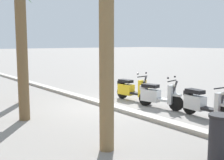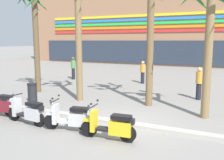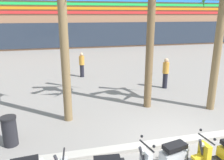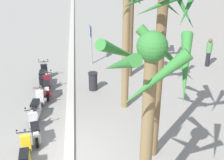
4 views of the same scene
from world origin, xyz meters
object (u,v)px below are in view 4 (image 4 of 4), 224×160
object	(u,v)px
palm_tree_mid_walkway	(161,26)
scooter_black_lead_nearest	(43,76)
scooter_silver_mid_front	(35,130)
scooter_maroon_second_in_line	(47,88)
crossing_sign	(91,40)
scooter_silver_gap_after_mid	(37,106)
litter_bin	(93,81)
scooter_yellow_far_back	(25,156)
palm_tree_by_mall_entrance	(149,87)
palm_tree_far_corner	(127,0)
pedestrian_by_palm_tree	(209,52)

from	to	relation	value
palm_tree_mid_walkway	scooter_black_lead_nearest	bearing A→B (deg)	-144.98
scooter_black_lead_nearest	scooter_silver_mid_front	world-z (taller)	same
scooter_maroon_second_in_line	crossing_sign	xyz separation A→B (m)	(-3.98, 2.37, 1.04)
scooter_black_lead_nearest	crossing_sign	bearing A→B (deg)	133.99
palm_tree_mid_walkway	scooter_silver_gap_after_mid	bearing A→B (deg)	-125.71
scooter_black_lead_nearest	litter_bin	size ratio (longest dim) A/B	1.94
scooter_maroon_second_in_line	scooter_yellow_far_back	xyz separation A→B (m)	(5.11, -0.33, -0.02)
scooter_yellow_far_back	palm_tree_by_mall_entrance	bearing A→B (deg)	56.76
palm_tree_mid_walkway	crossing_sign	bearing A→B (deg)	-168.87
scooter_maroon_second_in_line	palm_tree_far_corner	distance (m)	5.89
palm_tree_far_corner	palm_tree_by_mall_entrance	distance (m)	6.09
scooter_silver_gap_after_mid	scooter_yellow_far_back	bearing A→B (deg)	-0.68
scooter_silver_mid_front	palm_tree_far_corner	world-z (taller)	palm_tree_far_corner
scooter_black_lead_nearest	palm_tree_by_mall_entrance	size ratio (longest dim) A/B	0.34
scooter_maroon_second_in_line	palm_tree_far_corner	size ratio (longest dim) A/B	0.27
scooter_black_lead_nearest	pedestrian_by_palm_tree	world-z (taller)	pedestrian_by_palm_tree
scooter_yellow_far_back	palm_tree_far_corner	bearing A→B (deg)	132.87
scooter_yellow_far_back	palm_tree_far_corner	distance (m)	7.00
palm_tree_mid_walkway	pedestrian_by_palm_tree	bearing A→B (deg)	146.00
scooter_black_lead_nearest	scooter_maroon_second_in_line	bearing A→B (deg)	12.46
palm_tree_far_corner	pedestrian_by_palm_tree	world-z (taller)	palm_tree_far_corner
scooter_black_lead_nearest	litter_bin	xyz separation A→B (m)	(0.96, 2.58, 0.02)
palm_tree_far_corner	litter_bin	xyz separation A→B (m)	(-1.87, -1.36, -4.39)
crossing_sign	scooter_silver_mid_front	bearing A→B (deg)	-18.78
scooter_silver_mid_front	palm_tree_by_mall_entrance	distance (m)	6.30
scooter_maroon_second_in_line	palm_tree_by_mall_entrance	bearing A→B (deg)	23.42
scooter_silver_mid_front	pedestrian_by_palm_tree	bearing A→B (deg)	123.75
scooter_silver_gap_after_mid	pedestrian_by_palm_tree	world-z (taller)	pedestrian_by_palm_tree
scooter_maroon_second_in_line	pedestrian_by_palm_tree	size ratio (longest dim) A/B	1.00
scooter_black_lead_nearest	palm_tree_mid_walkway	xyz separation A→B (m)	(6.32, 4.43, 4.31)
scooter_silver_gap_after_mid	pedestrian_by_palm_tree	xyz separation A→B (m)	(-4.57, 9.64, 0.47)
scooter_silver_gap_after_mid	pedestrian_by_palm_tree	distance (m)	10.67
crossing_sign	palm_tree_mid_walkway	size ratio (longest dim) A/B	0.38
scooter_yellow_far_back	palm_tree_by_mall_entrance	size ratio (longest dim) A/B	0.33
palm_tree_mid_walkway	palm_tree_far_corner	xyz separation A→B (m)	(-3.50, -0.48, 0.10)
scooter_black_lead_nearest	scooter_silver_mid_front	xyz separation A→B (m)	(4.95, 0.11, -0.01)
palm_tree_far_corner	palm_tree_by_mall_entrance	xyz separation A→B (m)	(6.02, -0.41, -0.83)
scooter_black_lead_nearest	scooter_yellow_far_back	xyz separation A→B (m)	(6.51, -0.03, -0.02)
palm_tree_mid_walkway	palm_tree_by_mall_entrance	xyz separation A→B (m)	(2.52, -0.90, -0.73)
palm_tree_mid_walkway	pedestrian_by_palm_tree	size ratio (longest dim) A/B	3.62
scooter_silver_gap_after_mid	palm_tree_far_corner	size ratio (longest dim) A/B	0.29
scooter_yellow_far_back	crossing_sign	size ratio (longest dim) A/B	0.75
scooter_silver_gap_after_mid	pedestrian_by_palm_tree	bearing A→B (deg)	115.36
pedestrian_by_palm_tree	crossing_sign	bearing A→B (deg)	-99.48
scooter_silver_mid_front	palm_tree_far_corner	bearing A→B (deg)	119.07
scooter_silver_gap_after_mid	litter_bin	xyz separation A→B (m)	(-2.19, 2.57, 0.03)
crossing_sign	palm_tree_by_mall_entrance	xyz separation A→B (m)	(11.42, 0.85, 2.54)
scooter_silver_mid_front	litter_bin	distance (m)	4.70
scooter_silver_mid_front	litter_bin	size ratio (longest dim) A/B	1.83
scooter_silver_mid_front	palm_tree_by_mall_entrance	world-z (taller)	palm_tree_by_mall_entrance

